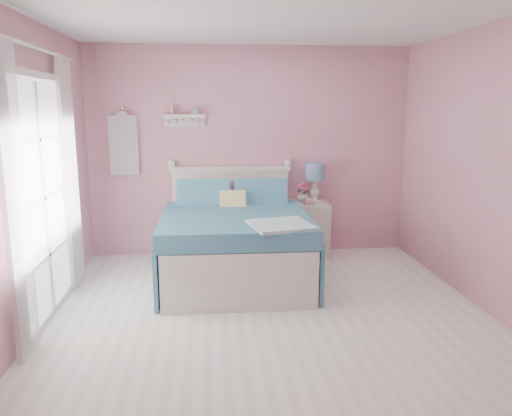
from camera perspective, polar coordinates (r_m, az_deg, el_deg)
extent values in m
plane|color=silver|center=(4.46, 1.85, -13.17)|extent=(4.50, 4.50, 0.00)
plane|color=#BF7988|center=(6.32, -0.66, 6.41)|extent=(4.00, 0.00, 4.00)
plane|color=#BF7988|center=(1.93, 10.59, -5.71)|extent=(4.00, 0.00, 4.00)
plane|color=#BF7988|center=(4.32, -25.40, 2.90)|extent=(0.00, 4.50, 4.50)
plane|color=#BF7988|center=(4.78, 26.54, 3.53)|extent=(0.00, 4.50, 4.50)
plane|color=white|center=(4.12, 2.10, 21.80)|extent=(4.50, 4.50, 0.00)
cube|color=silver|center=(5.53, -2.44, -5.96)|extent=(1.43, 1.88, 0.41)
cube|color=silver|center=(5.45, -2.46, -3.12)|extent=(1.37, 1.82, 0.16)
cube|color=silver|center=(6.36, -2.91, -0.56)|extent=(1.46, 0.07, 1.07)
cube|color=silver|center=(6.26, -2.97, 4.49)|extent=(1.52, 0.09, 0.06)
cube|color=silver|center=(4.62, -1.83, -8.53)|extent=(1.46, 0.06, 0.56)
cube|color=teal|center=(5.26, -2.39, -1.74)|extent=(1.55, 1.62, 0.18)
cube|color=pink|center=(5.99, -6.00, 0.92)|extent=(0.68, 0.28, 0.43)
cube|color=pink|center=(6.02, 0.38, 1.03)|extent=(0.68, 0.28, 0.43)
cube|color=#CCBC59|center=(5.72, -2.67, 0.47)|extent=(0.30, 0.22, 0.31)
cube|color=beige|center=(6.32, 5.94, -2.40)|extent=(0.48, 0.45, 0.70)
cube|color=silver|center=(6.07, 6.37, -0.89)|extent=(0.42, 0.02, 0.16)
sphere|color=white|center=(6.05, 6.42, -0.93)|extent=(0.03, 0.03, 0.03)
cylinder|color=white|center=(6.32, 6.70, 0.89)|extent=(0.15, 0.15, 0.02)
cylinder|color=white|center=(6.29, 6.73, 2.07)|extent=(0.08, 0.08, 0.26)
cylinder|color=#6F8BB9|center=(6.26, 6.78, 4.16)|extent=(0.24, 0.24, 0.22)
imported|color=silver|center=(6.20, 5.39, 1.31)|extent=(0.17, 0.17, 0.15)
imported|color=#CE8A97|center=(6.08, 6.05, 0.80)|extent=(0.12, 0.12, 0.09)
sphere|color=#C8447C|center=(6.18, 5.41, 2.68)|extent=(0.06, 0.06, 0.06)
sphere|color=#C8447C|center=(6.21, 5.73, 2.35)|extent=(0.06, 0.06, 0.06)
sphere|color=#C8447C|center=(6.19, 5.02, 2.42)|extent=(0.06, 0.06, 0.06)
sphere|color=#C8447C|center=(6.16, 5.64, 2.09)|extent=(0.06, 0.06, 0.06)
sphere|color=#C8447C|center=(6.16, 5.16, 2.19)|extent=(0.06, 0.06, 0.06)
cube|color=silver|center=(6.20, -8.19, 10.36)|extent=(0.50, 0.14, 0.04)
cube|color=silver|center=(6.26, -8.15, 9.73)|extent=(0.50, 0.03, 0.12)
cylinder|color=#D18C99|center=(6.21, -9.62, 10.97)|extent=(0.06, 0.06, 0.10)
cube|color=#6F8BB9|center=(6.19, -7.08, 10.85)|extent=(0.08, 0.06, 0.07)
cube|color=white|center=(6.30, -14.90, 6.93)|extent=(0.34, 0.03, 0.72)
cube|color=silver|center=(4.66, -24.26, 13.81)|extent=(0.04, 1.32, 0.06)
cube|color=silver|center=(5.00, -22.24, -10.90)|extent=(0.04, 1.32, 0.06)
cube|color=silver|center=(4.14, -25.77, -0.99)|extent=(0.04, 0.06, 2.10)
cube|color=silver|center=(5.32, -21.16, 1.94)|extent=(0.04, 0.06, 2.10)
cube|color=white|center=(4.72, -23.21, 1.01)|extent=(0.02, 1.20, 2.04)
cube|color=white|center=(3.99, -25.82, 0.49)|extent=(0.04, 0.40, 2.32)
cube|color=white|center=(5.39, -20.43, 3.52)|extent=(0.04, 0.40, 2.32)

